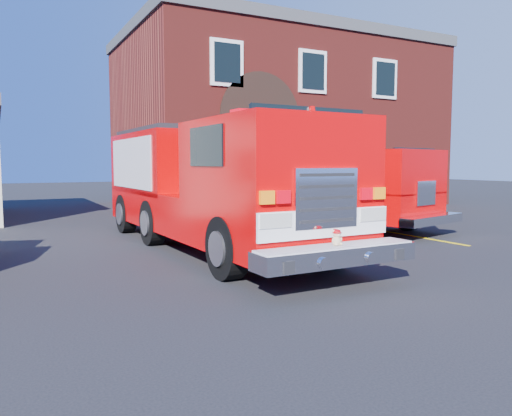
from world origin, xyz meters
TOP-DOWN VIEW (x-y plane):
  - ground at (0.00, 0.00)m, footprint 100.00×100.00m
  - parking_stripe_near at (6.50, 1.00)m, footprint 0.12×3.00m
  - parking_stripe_mid at (6.50, 4.00)m, footprint 0.12×3.00m
  - parking_stripe_far at (6.50, 7.00)m, footprint 0.12×3.00m
  - fire_station at (8.99, 13.98)m, footprint 15.20×10.20m
  - fire_engine at (0.57, 2.40)m, footprint 3.09×10.15m
  - secondary_truck at (5.58, 4.94)m, footprint 4.47×8.64m

SIDE VIEW (x-z plane):
  - ground at x=0.00m, z-range 0.00..0.00m
  - parking_stripe_near at x=6.50m, z-range 0.00..0.01m
  - parking_stripe_mid at x=6.50m, z-range 0.00..0.01m
  - parking_stripe_far at x=6.50m, z-range 0.00..0.01m
  - secondary_truck at x=5.58m, z-range 0.12..2.81m
  - fire_engine at x=0.57m, z-range 0.06..3.16m
  - fire_station at x=8.99m, z-range 0.03..8.48m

